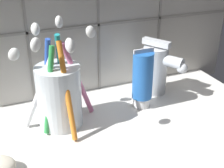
{
  "coord_description": "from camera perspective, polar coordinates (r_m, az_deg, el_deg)",
  "views": [
    {
      "loc": [
        -19.7,
        -41.89,
        33.36
      ],
      "look_at": [
        -1.27,
        2.12,
        9.72
      ],
      "focal_mm": 50.0,
      "sensor_mm": 36.0,
      "label": 1
    }
  ],
  "objects": [
    {
      "name": "sink_faucet",
      "position": [
        0.66,
        8.21,
        2.87
      ],
      "size": [
        6.67,
        9.27,
        11.6
      ],
      "rotation": [
        0.0,
        0.0,
        -1.05
      ],
      "color": "silver",
      "rests_on": "sink_counter"
    },
    {
      "name": "sink_counter",
      "position": [
        0.56,
        2.04,
        -8.62
      ],
      "size": [
        56.38,
        32.18,
        2.0
      ],
      "primitive_type": "cube",
      "color": "silver",
      "rests_on": "ground"
    },
    {
      "name": "toothpaste_tube",
      "position": [
        0.6,
        5.6,
        0.92
      ],
      "size": [
        4.12,
        3.93,
        11.97
      ],
      "color": "white",
      "rests_on": "sink_counter"
    },
    {
      "name": "toothbrush_cup",
      "position": [
        0.54,
        -9.7,
        -1.67
      ],
      "size": [
        15.53,
        12.97,
        18.69
      ],
      "color": "silver",
      "rests_on": "sink_counter"
    }
  ]
}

